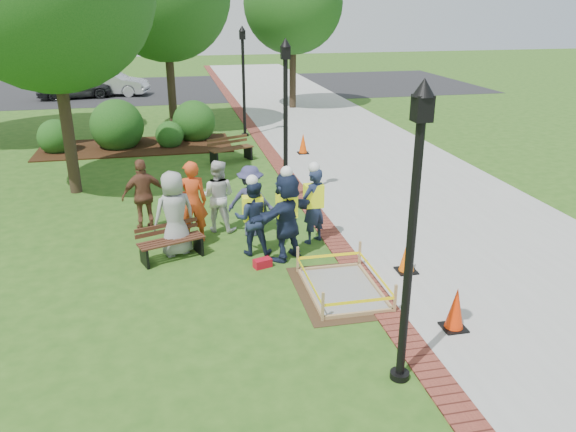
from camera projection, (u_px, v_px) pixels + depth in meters
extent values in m
plane|color=#285116|center=(275.00, 289.00, 10.62)|extent=(100.00, 100.00, 0.00)
cube|color=#9E9E99|center=(357.00, 149.00, 20.72)|extent=(6.00, 60.00, 0.02)
cube|color=maroon|center=(271.00, 153.00, 20.09)|extent=(0.50, 60.00, 0.03)
cube|color=#381E0F|center=(136.00, 147.00, 20.98)|extent=(7.00, 3.00, 0.05)
cube|color=black|center=(194.00, 88.00, 35.27)|extent=(36.00, 12.00, 0.01)
cube|color=#47331E|center=(342.00, 291.00, 10.56)|extent=(1.71, 2.30, 0.01)
cube|color=gray|center=(343.00, 290.00, 10.56)|extent=(1.20, 1.80, 0.04)
cube|color=tan|center=(343.00, 289.00, 10.55)|extent=(1.32, 1.92, 0.08)
cube|color=tan|center=(343.00, 278.00, 10.47)|extent=(1.35, 1.95, 0.55)
cube|color=yellow|center=(343.00, 277.00, 10.46)|extent=(1.30, 1.90, 0.06)
cube|color=#4E291B|center=(171.00, 241.00, 11.72)|extent=(1.43, 0.84, 0.04)
cube|color=#4E291B|center=(167.00, 228.00, 11.82)|extent=(1.31, 0.50, 0.22)
cube|color=black|center=(172.00, 250.00, 11.80)|extent=(1.33, 0.85, 0.40)
cube|color=#4F2B1B|center=(231.00, 148.00, 18.90)|extent=(1.58, 1.00, 0.04)
cube|color=#4F2B1B|center=(227.00, 140.00, 19.00)|extent=(1.42, 0.62, 0.24)
cube|color=black|center=(231.00, 155.00, 18.99)|extent=(1.47, 1.00, 0.45)
cube|color=black|center=(453.00, 328.00, 9.32)|extent=(0.39, 0.39, 0.05)
cone|color=red|center=(456.00, 308.00, 9.18)|extent=(0.31, 0.31, 0.72)
cube|color=black|center=(406.00, 271.00, 11.28)|extent=(0.39, 0.39, 0.05)
cone|color=#FF6708|center=(408.00, 254.00, 11.14)|extent=(0.31, 0.31, 0.72)
cube|color=black|center=(303.00, 153.00, 20.06)|extent=(0.37, 0.37, 0.05)
cone|color=#FF4E08|center=(303.00, 143.00, 19.93)|extent=(0.29, 0.29, 0.69)
cube|color=#B00D1E|center=(262.00, 263.00, 11.48)|extent=(0.40, 0.30, 0.18)
cylinder|color=black|center=(409.00, 259.00, 7.44)|extent=(0.12, 0.12, 3.80)
cube|color=black|center=(422.00, 108.00, 6.73)|extent=(0.22, 0.22, 0.32)
cone|color=black|center=(424.00, 87.00, 6.64)|extent=(0.28, 0.28, 0.22)
cylinder|color=black|center=(400.00, 375.00, 8.11)|extent=(0.28, 0.28, 0.10)
cylinder|color=black|center=(286.00, 131.00, 14.75)|extent=(0.12, 0.12, 3.80)
cube|color=black|center=(285.00, 53.00, 14.03)|extent=(0.22, 0.22, 0.32)
cone|color=black|center=(285.00, 42.00, 13.94)|extent=(0.28, 0.28, 0.22)
cylinder|color=black|center=(286.00, 198.00, 15.41)|extent=(0.28, 0.28, 0.10)
cylinder|color=black|center=(244.00, 88.00, 22.05)|extent=(0.12, 0.12, 3.80)
cube|color=black|center=(242.00, 35.00, 21.34)|extent=(0.22, 0.22, 0.32)
cone|color=black|center=(242.00, 28.00, 21.25)|extent=(0.28, 0.28, 0.22)
cylinder|color=black|center=(245.00, 135.00, 22.72)|extent=(0.28, 0.28, 0.10)
cylinder|color=#3D2D1E|center=(65.00, 113.00, 15.25)|extent=(0.32, 0.32, 4.52)
cylinder|color=#3D2D1E|center=(171.00, 76.00, 23.13)|extent=(0.34, 0.34, 4.43)
cylinder|color=#3D2D1E|center=(293.00, 66.00, 28.04)|extent=(0.33, 0.33, 4.14)
sphere|color=#174A15|center=(293.00, 3.00, 26.98)|extent=(4.81, 4.81, 4.81)
sphere|color=#174A15|center=(58.00, 152.00, 20.30)|extent=(1.29, 1.29, 1.29)
sphere|color=#174A15|center=(119.00, 148.00, 20.91)|extent=(1.94, 1.94, 1.94)
sphere|color=#174A15|center=(170.00, 147.00, 21.04)|extent=(1.04, 1.04, 1.04)
sphere|color=#174A15|center=(195.00, 140.00, 22.13)|extent=(1.66, 1.66, 1.66)
sphere|color=#174A15|center=(131.00, 142.00, 21.75)|extent=(0.98, 0.98, 0.98)
imported|color=gray|center=(174.00, 214.00, 11.81)|extent=(0.68, 0.56, 1.84)
imported|color=#E0451A|center=(192.00, 202.00, 12.45)|extent=(0.63, 0.43, 1.87)
imported|color=silver|center=(218.00, 196.00, 13.07)|extent=(0.64, 0.54, 1.71)
imported|color=brown|center=(144.00, 195.00, 13.08)|extent=(0.63, 0.49, 1.73)
imported|color=#373760|center=(251.00, 201.00, 12.85)|extent=(0.61, 0.49, 1.65)
imported|color=#1A2645|center=(287.00, 217.00, 11.60)|extent=(0.71, 0.66, 1.87)
cube|color=#EAFE15|center=(287.00, 205.00, 11.51)|extent=(0.42, 0.26, 0.52)
sphere|color=white|center=(287.00, 172.00, 11.26)|extent=(0.25, 0.25, 0.25)
imported|color=#1C214A|center=(313.00, 206.00, 12.42)|extent=(0.65, 0.59, 1.72)
cube|color=#EAFE15|center=(314.00, 196.00, 12.34)|extent=(0.42, 0.26, 0.52)
sphere|color=white|center=(314.00, 168.00, 12.11)|extent=(0.25, 0.25, 0.25)
imported|color=#1C1E49|center=(253.00, 218.00, 11.86)|extent=(0.58, 0.43, 1.62)
cube|color=#EAFE15|center=(253.00, 208.00, 11.78)|extent=(0.42, 0.26, 0.52)
sphere|color=white|center=(252.00, 181.00, 11.56)|extent=(0.25, 0.25, 0.25)
imported|color=#2B2B2E|center=(76.00, 98.00, 31.54)|extent=(2.71, 4.80, 1.48)
imported|color=#BDBCC2|center=(112.00, 95.00, 32.54)|extent=(3.08, 5.00, 1.52)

